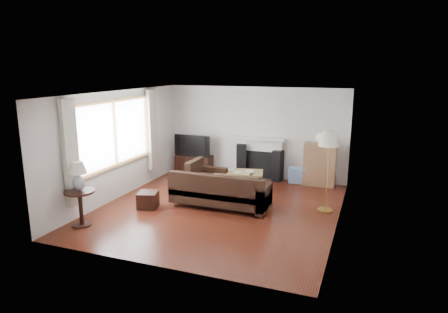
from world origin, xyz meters
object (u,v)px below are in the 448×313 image
at_px(tv_stand, 194,164).
at_px(side_table, 81,208).
at_px(bookshelf, 320,165).
at_px(sectional_sofa, 220,191).
at_px(floor_lamp, 327,172).
at_px(coffee_table, 239,180).

distance_m(tv_stand, side_table, 4.36).
bearing_deg(bookshelf, sectional_sofa, -126.67).
relative_size(floor_lamp, side_table, 2.44).
xyz_separation_m(floor_lamp, side_table, (-4.34, -2.51, -0.52)).
bearing_deg(bookshelf, tv_stand, -179.34).
distance_m(bookshelf, sectional_sofa, 3.04).
relative_size(bookshelf, coffee_table, 0.93).
xyz_separation_m(bookshelf, sectional_sofa, (-1.81, -2.43, -0.18)).
bearing_deg(floor_lamp, tv_stand, 155.09).
bearing_deg(floor_lamp, coffee_table, 160.04).
bearing_deg(tv_stand, sectional_sofa, -53.85).
bearing_deg(sectional_sofa, floor_lamp, 14.28).
relative_size(coffee_table, floor_lamp, 0.68).
distance_m(bookshelf, coffee_table, 2.15).
bearing_deg(bookshelf, coffee_table, -150.09).
relative_size(bookshelf, side_table, 1.54).
height_order(tv_stand, coffee_table, tv_stand).
distance_m(tv_stand, floor_lamp, 4.39).
xyz_separation_m(tv_stand, sectional_sofa, (1.75, -2.39, 0.12)).
distance_m(tv_stand, sectional_sofa, 2.96).
relative_size(bookshelf, floor_lamp, 0.63).
bearing_deg(coffee_table, bookshelf, 16.09).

